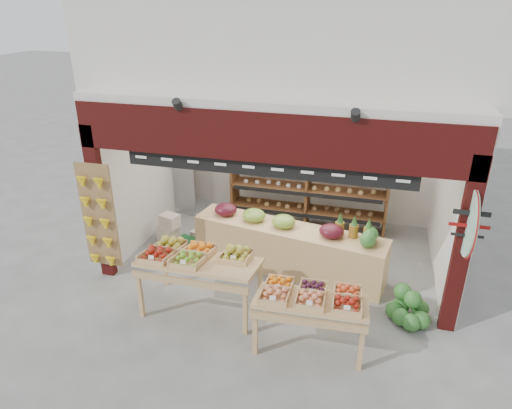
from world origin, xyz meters
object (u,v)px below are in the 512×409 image
at_px(mid_counter, 287,247).
at_px(watermelon_pile, 408,309).
at_px(back_shelving, 309,170).
at_px(cardboard_stack, 180,234).
at_px(refrigerator, 190,175).
at_px(display_table_right, 311,298).
at_px(display_table_left, 194,258).

xyz_separation_m(mid_counter, watermelon_pile, (2.00, -0.88, -0.27)).
height_order(back_shelving, mid_counter, back_shelving).
distance_m(cardboard_stack, mid_counter, 2.24).
height_order(mid_counter, watermelon_pile, mid_counter).
relative_size(back_shelving, refrigerator, 1.94).
height_order(display_table_right, watermelon_pile, display_table_right).
relative_size(display_table_left, display_table_right, 1.14).
xyz_separation_m(back_shelving, cardboard_stack, (-2.24, -1.44, -1.02)).
relative_size(refrigerator, watermelon_pile, 2.49).
relative_size(back_shelving, cardboard_stack, 3.12).
relative_size(back_shelving, watermelon_pile, 4.82).
relative_size(cardboard_stack, display_table_right, 0.67).
bearing_deg(watermelon_pile, refrigerator, 148.39).
height_order(cardboard_stack, display_table_left, display_table_left).
bearing_deg(watermelon_pile, back_shelving, 126.04).
distance_m(refrigerator, watermelon_pile, 5.44).
bearing_deg(back_shelving, watermelon_pile, -53.96).
distance_m(display_table_left, watermelon_pile, 3.26).
height_order(refrigerator, display_table_right, refrigerator).
xyz_separation_m(cardboard_stack, watermelon_pile, (4.20, -1.25, -0.02)).
height_order(refrigerator, cardboard_stack, refrigerator).
bearing_deg(refrigerator, watermelon_pile, -18.15).
height_order(back_shelving, watermelon_pile, back_shelving).
bearing_deg(mid_counter, display_table_left, -130.22).
bearing_deg(cardboard_stack, mid_counter, -9.52).
xyz_separation_m(refrigerator, cardboard_stack, (0.41, -1.59, -0.61)).
height_order(display_table_left, display_table_right, display_table_left).
bearing_deg(display_table_left, refrigerator, 113.59).
distance_m(display_table_left, display_table_right, 1.87).
bearing_deg(watermelon_pile, display_table_left, -171.31).
xyz_separation_m(display_table_right, watermelon_pile, (1.33, 0.87, -0.56)).
xyz_separation_m(back_shelving, refrigerator, (-2.65, 0.14, -0.41)).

